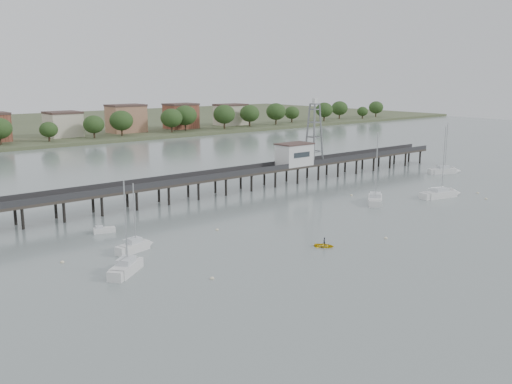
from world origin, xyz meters
TOP-DOWN VIEW (x-y plane):
  - ground_plane at (0.00, 0.00)m, footprint 500.00×500.00m
  - pier at (0.00, 60.00)m, footprint 150.00×5.00m
  - pier_building at (25.00, 60.00)m, footprint 8.40×5.40m
  - lattice_tower at (31.50, 60.00)m, footprint 3.20×3.20m
  - sailboat_a at (-34.18, 28.67)m, footprint 7.39×6.46m
  - sailboat_e at (64.11, 43.54)m, footprint 8.47×5.90m
  - sailboat_c at (23.09, 34.38)m, footprint 8.75×7.68m
  - sailboat_d at (38.00, 27.81)m, footprint 9.93×4.87m
  - sailboat_b at (-29.21, 35.71)m, footprint 6.41×3.28m
  - white_tender at (-28.95, 47.71)m, footprint 3.68×2.39m
  - yellow_dinghy at (-7.30, 19.56)m, footprint 2.10×1.69m
  - dinghy_occupant at (-7.30, 19.56)m, footprint 0.82×1.28m
  - mooring_buoys at (4.82, 28.22)m, footprint 86.89×25.27m

SIDE VIEW (x-z plane):
  - ground_plane at x=0.00m, z-range 0.00..0.00m
  - yellow_dinghy at x=-7.30m, z-range -1.48..1.48m
  - dinghy_occupant at x=-7.30m, z-range -0.14..0.14m
  - mooring_buoys at x=4.82m, z-range -0.12..0.28m
  - white_tender at x=-28.95m, z-range -0.25..1.07m
  - sailboat_d at x=38.00m, z-range -7.19..8.45m
  - sailboat_c at x=23.09m, z-range -6.80..8.07m
  - sailboat_e at x=64.11m, z-range -6.19..7.47m
  - sailboat_a at x=-34.18m, z-range -5.70..6.99m
  - sailboat_b at x=-29.21m, z-range -4.53..5.85m
  - pier at x=0.00m, z-range 1.04..6.54m
  - pier_building at x=25.00m, z-range 4.02..9.32m
  - lattice_tower at x=31.50m, z-range 3.35..18.85m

